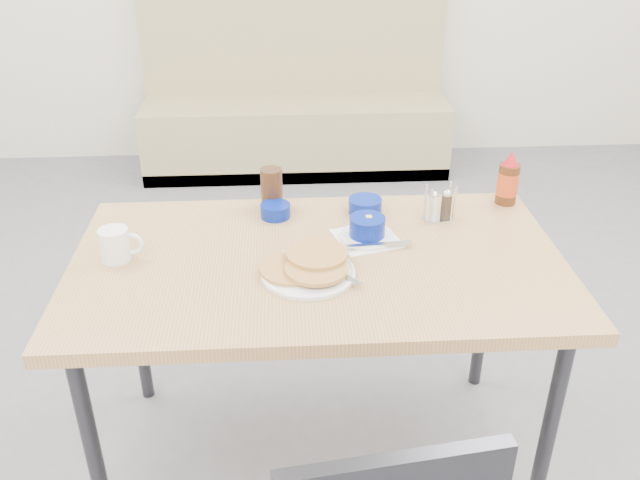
{
  "coord_description": "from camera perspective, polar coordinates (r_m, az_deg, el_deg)",
  "views": [
    {
      "loc": [
        -0.09,
        -1.41,
        1.74
      ],
      "look_at": [
        0.01,
        0.25,
        0.82
      ],
      "focal_mm": 38.0,
      "sensor_mm": 36.0,
      "label": 1
    }
  ],
  "objects": [
    {
      "name": "condiment_caddy",
      "position": [
        2.15,
        10.03,
        2.71
      ],
      "size": [
        0.11,
        0.07,
        0.12
      ],
      "rotation": [
        0.0,
        0.0,
        0.2
      ],
      "color": "silver",
      "rests_on": "dining_table"
    },
    {
      "name": "amber_tumbler",
      "position": [
        2.2,
        -4.09,
        4.37
      ],
      "size": [
        0.07,
        0.07,
        0.13
      ],
      "primitive_type": "cylinder",
      "rotation": [
        0.0,
        0.0,
        -0.03
      ],
      "color": "#382012",
      "rests_on": "dining_table"
    },
    {
      "name": "grits_setting",
      "position": [
        2.01,
        4.0,
        0.85
      ],
      "size": [
        0.23,
        0.22,
        0.07
      ],
      "rotation": [
        0.0,
        0.0,
        0.29
      ],
      "color": "white",
      "rests_on": "dining_table"
    },
    {
      "name": "creamer_bowl",
      "position": [
        2.15,
        -3.78,
        2.48
      ],
      "size": [
        0.1,
        0.1,
        0.04
      ],
      "rotation": [
        0.0,
        0.0,
        0.06
      ],
      "color": "navy",
      "rests_on": "dining_table"
    },
    {
      "name": "booth_bench",
      "position": [
        4.42,
        -2.08,
        10.64
      ],
      "size": [
        1.9,
        0.56,
        1.22
      ],
      "color": "tan",
      "rests_on": "ground"
    },
    {
      "name": "syrup_bottle",
      "position": [
        2.3,
        15.55,
        4.82
      ],
      "size": [
        0.07,
        0.07,
        0.18
      ],
      "rotation": [
        0.0,
        0.0,
        -0.06
      ],
      "color": "#47230F",
      "rests_on": "dining_table"
    },
    {
      "name": "dining_table",
      "position": [
        1.96,
        -0.17,
        -3.09
      ],
      "size": [
        1.4,
        0.8,
        0.76
      ],
      "color": "tan",
      "rests_on": "ground"
    },
    {
      "name": "coffee_mug",
      "position": [
        1.98,
        -16.78,
        -0.35
      ],
      "size": [
        0.12,
        0.08,
        0.09
      ],
      "rotation": [
        0.0,
        0.0,
        -0.0
      ],
      "color": "white",
      "rests_on": "dining_table"
    },
    {
      "name": "butter_bowl",
      "position": [
        2.17,
        3.82,
        2.88
      ],
      "size": [
        0.11,
        0.11,
        0.05
      ],
      "rotation": [
        0.0,
        0.0,
        -0.15
      ],
      "color": "navy",
      "rests_on": "dining_table"
    },
    {
      "name": "pancake_plate",
      "position": [
        1.84,
        -0.99,
        -2.39
      ],
      "size": [
        0.27,
        0.26,
        0.05
      ],
      "rotation": [
        0.0,
        0.0,
        0.37
      ],
      "color": "white",
      "rests_on": "dining_table"
    }
  ]
}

